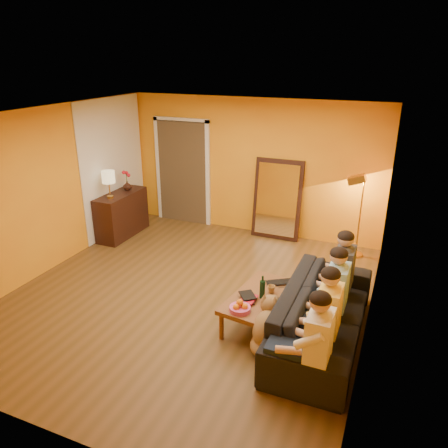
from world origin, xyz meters
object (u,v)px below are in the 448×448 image
at_px(sideboard, 122,214).
at_px(table_lamp, 109,185).
at_px(wine_bottle, 262,287).
at_px(dog, 269,326).
at_px(floor_lamp, 360,218).
at_px(mirror_frame, 277,199).
at_px(coffee_table, 259,309).
at_px(person_far_right, 343,274).
at_px(laptop, 280,284).
at_px(sofa, 322,314).
at_px(person_far_left, 318,346).
at_px(tumbler, 271,289).
at_px(person_mid_left, 328,317).
at_px(vase, 127,186).
at_px(person_mid_right, 336,294).

distance_m(sideboard, table_lamp, 0.74).
bearing_deg(wine_bottle, table_lamp, 155.51).
bearing_deg(wine_bottle, dog, -63.34).
distance_m(floor_lamp, wine_bottle, 2.81).
height_order(mirror_frame, coffee_table, mirror_frame).
height_order(table_lamp, floor_lamp, floor_lamp).
distance_m(sideboard, person_far_right, 4.54).
bearing_deg(laptop, sofa, -62.46).
bearing_deg(person_far_left, coffee_table, 133.08).
distance_m(coffee_table, tumbler, 0.31).
bearing_deg(laptop, table_lamp, 129.22).
height_order(sideboard, person_mid_left, person_mid_left).
xyz_separation_m(sideboard, wine_bottle, (3.47, -1.88, 0.15)).
bearing_deg(laptop, tumbler, -137.24).
bearing_deg(vase, mirror_frame, 16.57).
height_order(sofa, person_far_left, person_far_left).
distance_m(table_lamp, person_far_right, 4.49).
distance_m(dog, person_far_right, 1.36).
bearing_deg(laptop, dog, -115.57).
xyz_separation_m(coffee_table, floor_lamp, (0.92, 2.61, 0.51)).
bearing_deg(person_far_left, table_lamp, 149.75).
xyz_separation_m(sideboard, laptop, (3.60, -1.48, 0.01)).
xyz_separation_m(person_mid_right, person_far_right, (0.00, 0.55, 0.00)).
distance_m(mirror_frame, coffee_table, 3.03).
xyz_separation_m(wine_bottle, laptop, (0.13, 0.40, -0.14)).
distance_m(wine_bottle, laptop, 0.44).
height_order(dog, person_far_left, person_far_left).
xyz_separation_m(dog, laptop, (-0.11, 0.87, 0.08)).
bearing_deg(sofa, wine_bottle, 92.35).
relative_size(person_far_right, laptop, 3.35).
bearing_deg(dog, laptop, 119.03).
relative_size(sideboard, dog, 1.67).
distance_m(sideboard, sofa, 4.63).
bearing_deg(person_mid_right, mirror_frame, 119.19).
distance_m(floor_lamp, person_far_right, 1.99).
distance_m(tumbler, vase, 4.07).
bearing_deg(person_far_left, tumbler, 126.17).
bearing_deg(floor_lamp, person_mid_right, -88.27).
xyz_separation_m(person_mid_left, wine_bottle, (-0.90, 0.42, -0.03)).
xyz_separation_m(mirror_frame, tumbler, (0.75, -2.79, -0.29)).
bearing_deg(sideboard, mirror_frame, 21.16).
xyz_separation_m(coffee_table, vase, (-3.42, 2.08, 0.73)).
bearing_deg(wine_bottle, vase, 148.44).
xyz_separation_m(sideboard, floor_lamp, (4.34, 0.79, 0.29)).
distance_m(person_far_right, tumbler, 0.99).
distance_m(mirror_frame, dog, 3.58).
bearing_deg(mirror_frame, floor_lamp, -10.77).
bearing_deg(vase, sideboard, -90.00).
xyz_separation_m(mirror_frame, coffee_table, (0.63, -2.91, -0.55)).
height_order(table_lamp, dog, table_lamp).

